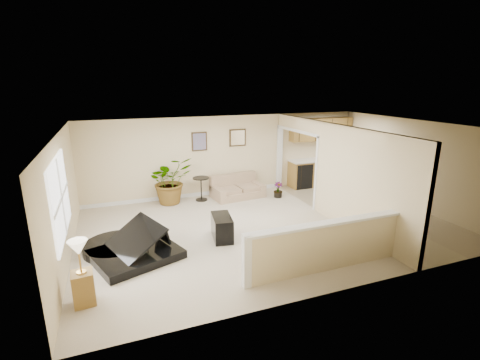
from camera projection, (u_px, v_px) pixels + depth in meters
name	position (u px, v px, depth m)	size (l,w,h in m)	color
floor	(268.00, 226.00, 8.75)	(9.00, 9.00, 0.00)	beige
back_wall	(229.00, 155.00, 11.11)	(9.00, 0.04, 2.50)	beige
front_wall	(347.00, 224.00, 5.71)	(9.00, 0.04, 2.50)	beige
left_wall	(63.00, 200.00, 6.87)	(0.04, 6.00, 2.50)	beige
right_wall	(411.00, 164.00, 9.95)	(0.04, 6.00, 2.50)	beige
ceiling	(270.00, 127.00, 8.07)	(9.00, 6.00, 0.04)	white
kitchen_vinyl	(369.00, 210.00, 9.82)	(2.70, 6.00, 0.01)	#9B8D69
interior_partition	(326.00, 171.00, 9.26)	(0.18, 5.99, 2.50)	beige
pony_half_wall	(324.00, 246.00, 6.56)	(3.42, 0.22, 1.00)	beige
left_window	(60.00, 198.00, 6.37)	(0.05, 2.15, 1.45)	white
wall_art_left	(199.00, 142.00, 10.62)	(0.48, 0.04, 0.58)	#352713
wall_mirror	(238.00, 138.00, 11.04)	(0.55, 0.04, 0.55)	#352713
kitchen_cabinets	(318.00, 161.00, 12.06)	(2.36, 0.65, 2.33)	olive
piano	(131.00, 227.00, 7.13)	(2.25, 2.22, 1.53)	black
piano_bench	(222.00, 227.00, 8.00)	(0.41, 0.82, 0.54)	black
loveseat	(237.00, 186.00, 10.94)	(1.67, 1.06, 0.90)	tan
accent_table	(201.00, 186.00, 10.56)	(0.50, 0.50, 0.72)	black
palm_plant	(170.00, 181.00, 10.28)	(1.49, 1.37, 1.41)	black
small_plant	(278.00, 191.00, 10.91)	(0.35, 0.35, 0.49)	black
lamp_stand	(82.00, 278.00, 5.56)	(0.36, 0.36, 1.13)	olive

